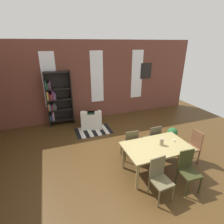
# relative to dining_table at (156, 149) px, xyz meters

# --- Properties ---
(ground_plane) EXTENTS (10.65, 10.65, 0.00)m
(ground_plane) POSITION_rel_dining_table_xyz_m (-0.39, 0.22, -0.69)
(ground_plane) COLOR #483016
(back_wall_brick) EXTENTS (9.19, 0.12, 3.32)m
(back_wall_brick) POSITION_rel_dining_table_xyz_m (-0.39, 4.12, 0.97)
(back_wall_brick) COLOR brown
(back_wall_brick) RESTS_ON ground
(window_pane_0) EXTENTS (0.55, 0.02, 2.16)m
(window_pane_0) POSITION_rel_dining_table_xyz_m (-2.30, 4.05, 1.14)
(window_pane_0) COLOR white
(window_pane_1) EXTENTS (0.55, 0.02, 2.16)m
(window_pane_1) POSITION_rel_dining_table_xyz_m (-0.39, 4.05, 1.14)
(window_pane_1) COLOR white
(window_pane_2) EXTENTS (0.55, 0.02, 2.16)m
(window_pane_2) POSITION_rel_dining_table_xyz_m (1.52, 4.05, 1.14)
(window_pane_2) COLOR white
(dining_table) EXTENTS (1.67, 0.99, 0.78)m
(dining_table) POSITION_rel_dining_table_xyz_m (0.00, 0.00, 0.00)
(dining_table) COLOR #948452
(dining_table) RESTS_ON ground
(vase_on_table) EXTENTS (0.10, 0.10, 0.18)m
(vase_on_table) POSITION_rel_dining_table_xyz_m (0.13, -0.00, 0.18)
(vase_on_table) COLOR #998466
(vase_on_table) RESTS_ON dining_table
(tealight_candle_0) EXTENTS (0.04, 0.04, 0.05)m
(tealight_candle_0) POSITION_rel_dining_table_xyz_m (0.55, 0.03, 0.11)
(tealight_candle_0) COLOR silver
(tealight_candle_0) RESTS_ON dining_table
(dining_chair_far_left) EXTENTS (0.43, 0.43, 0.95)m
(dining_chair_far_left) POSITION_rel_dining_table_xyz_m (-0.38, 0.72, -0.18)
(dining_chair_far_left) COLOR #4A4129
(dining_chair_far_left) RESTS_ON ground
(dining_chair_near_left) EXTENTS (0.42, 0.42, 0.95)m
(dining_chair_near_left) POSITION_rel_dining_table_xyz_m (-0.38, -0.72, -0.18)
(dining_chair_near_left) COLOR brown
(dining_chair_near_left) RESTS_ON ground
(dining_chair_near_right) EXTENTS (0.42, 0.42, 0.95)m
(dining_chair_near_right) POSITION_rel_dining_table_xyz_m (0.38, -0.72, -0.18)
(dining_chair_near_right) COLOR #2E3116
(dining_chair_near_right) RESTS_ON ground
(dining_chair_far_right) EXTENTS (0.40, 0.40, 0.95)m
(dining_chair_far_right) POSITION_rel_dining_table_xyz_m (0.38, 0.72, -0.18)
(dining_chair_far_right) COLOR #443C2C
(dining_chair_far_right) RESTS_ON ground
(dining_chair_head_right) EXTENTS (0.40, 0.40, 0.95)m
(dining_chair_head_right) POSITION_rel_dining_table_xyz_m (1.21, 0.00, -0.18)
(dining_chair_head_right) COLOR brown
(dining_chair_head_right) RESTS_ON ground
(bookshelf_tall) EXTENTS (0.99, 0.34, 2.18)m
(bookshelf_tall) POSITION_rel_dining_table_xyz_m (-2.11, 3.87, 0.41)
(bookshelf_tall) COLOR black
(bookshelf_tall) RESTS_ON ground
(armchair_white) EXTENTS (0.98, 0.98, 0.75)m
(armchair_white) POSITION_rel_dining_table_xyz_m (-0.91, 3.17, -0.41)
(armchair_white) COLOR silver
(armchair_white) RESTS_ON ground
(potted_plant_by_shelf) EXTENTS (0.34, 0.34, 0.52)m
(potted_plant_by_shelf) POSITION_rel_dining_table_xyz_m (1.39, 1.07, -0.41)
(potted_plant_by_shelf) COLOR silver
(potted_plant_by_shelf) RESTS_ON ground
(striped_rug) EXTENTS (1.37, 0.89, 0.01)m
(striped_rug) POSITION_rel_dining_table_xyz_m (-0.95, 2.76, -0.68)
(striped_rug) COLOR black
(striped_rug) RESTS_ON ground
(framed_picture) EXTENTS (0.56, 0.03, 0.72)m
(framed_picture) POSITION_rel_dining_table_xyz_m (1.98, 4.05, 1.28)
(framed_picture) COLOR black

